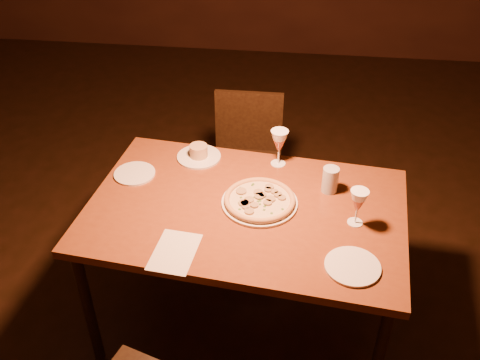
# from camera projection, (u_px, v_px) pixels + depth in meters

# --- Properties ---
(floor) EXTENTS (7.00, 7.00, 0.00)m
(floor) POSITION_uv_depth(u_px,v_px,m) (206.00, 304.00, 2.89)
(floor) COLOR black
(floor) RESTS_ON ground
(dining_table) EXTENTS (1.49, 1.04, 0.75)m
(dining_table) POSITION_uv_depth(u_px,v_px,m) (245.00, 219.00, 2.41)
(dining_table) COLOR brown
(dining_table) RESTS_ON floor
(chair_far) EXTENTS (0.41, 0.41, 0.84)m
(chair_far) POSITION_uv_depth(u_px,v_px,m) (246.00, 156.00, 3.21)
(chair_far) COLOR black
(chair_far) RESTS_ON floor
(pizza_plate) EXTENTS (0.34, 0.34, 0.04)m
(pizza_plate) POSITION_uv_depth(u_px,v_px,m) (260.00, 200.00, 2.38)
(pizza_plate) COLOR silver
(pizza_plate) RESTS_ON dining_table
(ramekin_saucer) EXTENTS (0.22, 0.22, 0.07)m
(ramekin_saucer) POSITION_uv_depth(u_px,v_px,m) (199.00, 154.00, 2.68)
(ramekin_saucer) COLOR silver
(ramekin_saucer) RESTS_ON dining_table
(wine_glass_far) EXTENTS (0.09, 0.09, 0.19)m
(wine_glass_far) POSITION_uv_depth(u_px,v_px,m) (279.00, 148.00, 2.59)
(wine_glass_far) COLOR #C66752
(wine_glass_far) RESTS_ON dining_table
(wine_glass_right) EXTENTS (0.08, 0.08, 0.17)m
(wine_glass_right) POSITION_uv_depth(u_px,v_px,m) (357.00, 207.00, 2.24)
(wine_glass_right) COLOR #C66752
(wine_glass_right) RESTS_ON dining_table
(water_tumbler) EXTENTS (0.07, 0.07, 0.12)m
(water_tumbler) POSITION_uv_depth(u_px,v_px,m) (330.00, 180.00, 2.44)
(water_tumbler) COLOR #ACB5BC
(water_tumbler) RESTS_ON dining_table
(side_plate_left) EXTENTS (0.20, 0.20, 0.01)m
(side_plate_left) POSITION_uv_depth(u_px,v_px,m) (135.00, 174.00, 2.57)
(side_plate_left) COLOR silver
(side_plate_left) RESTS_ON dining_table
(side_plate_near) EXTENTS (0.22, 0.22, 0.01)m
(side_plate_near) POSITION_uv_depth(u_px,v_px,m) (353.00, 266.00, 2.07)
(side_plate_near) COLOR silver
(side_plate_near) RESTS_ON dining_table
(menu_card) EXTENTS (0.19, 0.26, 0.00)m
(menu_card) POSITION_uv_depth(u_px,v_px,m) (175.00, 252.00, 2.14)
(menu_card) COLOR beige
(menu_card) RESTS_ON dining_table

